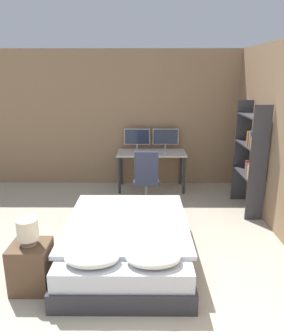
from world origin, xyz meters
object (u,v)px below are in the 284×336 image
(monitor_right, at_px, (166,138))
(keyboard, at_px, (152,154))
(nightstand, at_px, (31,266))
(computer_mouse, at_px, (166,154))
(bookshelf, at_px, (252,154))
(office_chair, at_px, (146,183))
(monitor_left, at_px, (137,138))
(desk, at_px, (151,157))
(bedside_lamp, at_px, (28,230))
(bed, at_px, (127,242))

(monitor_right, relative_size, keyboard, 1.47)
(nightstand, bearing_deg, computer_mouse, 61.46)
(monitor_right, xyz_separation_m, bookshelf, (1.30, -1.34, -0.00))
(office_chair, bearing_deg, monitor_left, 100.09)
(desk, xyz_separation_m, keyboard, (-0.00, -0.22, 0.11))
(bedside_lamp, bearing_deg, desk, 67.09)
(bed, distance_m, computer_mouse, 2.54)
(bedside_lamp, xyz_separation_m, bookshelf, (2.94, 2.08, 0.31))
(bed, relative_size, desk, 1.54)
(monitor_right, distance_m, computer_mouse, 0.50)
(monitor_right, distance_m, bookshelf, 1.87)
(bed, relative_size, nightstand, 3.96)
(nightstand, height_order, office_chair, office_chair)
(desk, xyz_separation_m, monitor_left, (-0.29, 0.23, 0.34))
(monitor_left, xyz_separation_m, computer_mouse, (0.55, -0.45, -0.23))
(bed, relative_size, bookshelf, 1.14)
(desk, bearing_deg, monitor_right, 38.41)
(nightstand, bearing_deg, monitor_right, 64.44)
(bed, bearing_deg, monitor_right, 77.22)
(nightstand, bearing_deg, bookshelf, 35.25)
(keyboard, distance_m, bookshelf, 1.84)
(bedside_lamp, height_order, bookshelf, bookshelf)
(nightstand, xyz_separation_m, computer_mouse, (1.61, 2.97, 0.52))
(bed, height_order, monitor_right, monitor_right)
(bedside_lamp, height_order, monitor_left, monitor_left)
(bedside_lamp, height_order, office_chair, office_chair)
(bed, relative_size, monitor_left, 3.97)
(bedside_lamp, xyz_separation_m, monitor_left, (1.06, 3.42, 0.32))
(bed, xyz_separation_m, bedside_lamp, (-0.99, -0.57, 0.45))
(bed, relative_size, computer_mouse, 29.32)
(nightstand, bearing_deg, desk, 67.09)
(monitor_left, distance_m, computer_mouse, 0.75)
(bed, xyz_separation_m, desk, (0.36, 2.62, 0.42))
(bedside_lamp, relative_size, keyboard, 0.81)
(computer_mouse, bearing_deg, desk, 139.87)
(bedside_lamp, height_order, desk, bedside_lamp)
(office_chair, relative_size, bookshelf, 0.54)
(nightstand, relative_size, desk, 0.39)
(keyboard, relative_size, bookshelf, 0.19)
(bed, xyz_separation_m, monitor_right, (0.65, 2.85, 0.76))
(monitor_left, distance_m, bookshelf, 2.31)
(desk, relative_size, monitor_left, 2.58)
(computer_mouse, bearing_deg, bed, -104.60)
(bedside_lamp, distance_m, keyboard, 3.26)
(bedside_lamp, relative_size, desk, 0.21)
(bedside_lamp, xyz_separation_m, desk, (1.35, 3.19, -0.03))
(bed, distance_m, monitor_left, 2.95)
(monitor_left, bearing_deg, bedside_lamp, -107.27)
(bookshelf, bearing_deg, keyboard, 150.75)
(keyboard, bearing_deg, bed, -98.53)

